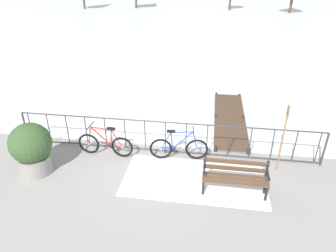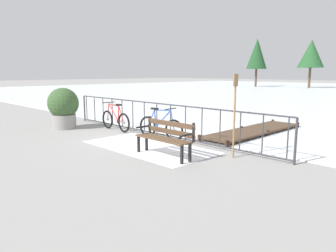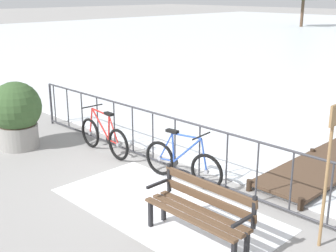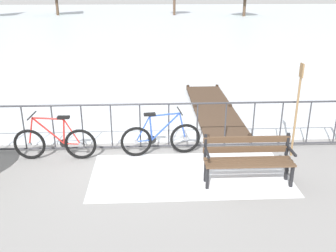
{
  "view_description": "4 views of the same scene",
  "coord_description": "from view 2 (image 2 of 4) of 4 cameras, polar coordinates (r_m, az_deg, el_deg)",
  "views": [
    {
      "loc": [
        1.21,
        -7.7,
        5.03
      ],
      "look_at": [
        0.07,
        0.06,
        0.9
      ],
      "focal_mm": 32.26,
      "sensor_mm": 36.0,
      "label": 1
    },
    {
      "loc": [
        7.38,
        -6.71,
        2.01
      ],
      "look_at": [
        1.19,
        -0.67,
        0.55
      ],
      "focal_mm": 33.86,
      "sensor_mm": 36.0,
      "label": 2
    },
    {
      "loc": [
        5.52,
        -5.63,
        3.33
      ],
      "look_at": [
        -0.39,
        0.2,
        0.78
      ],
      "focal_mm": 47.25,
      "sensor_mm": 36.0,
      "label": 3
    },
    {
      "loc": [
        0.22,
        -7.64,
        3.47
      ],
      "look_at": [
        0.57,
        -0.68,
        0.81
      ],
      "focal_mm": 40.52,
      "sensor_mm": 36.0,
      "label": 4
    }
  ],
  "objects": [
    {
      "name": "bicycle_second",
      "position": [
        11.24,
        -9.44,
        1.08
      ],
      "size": [
        1.71,
        0.52,
        0.97
      ],
      "color": "black",
      "rests_on": "ground"
    },
    {
      "name": "railing_fence",
      "position": [
        10.08,
        -2.02,
        1.33
      ],
      "size": [
        9.06,
        0.06,
        1.07
      ],
      "color": "#38383D",
      "rests_on": "ground"
    },
    {
      "name": "bicycle_near_railing",
      "position": [
        9.62,
        -1.4,
        -0.22
      ],
      "size": [
        1.7,
        0.52,
        0.97
      ],
      "color": "black",
      "rests_on": "ground"
    },
    {
      "name": "wooden_dock",
      "position": [
        10.85,
        15.24,
        -0.77
      ],
      "size": [
        1.1,
        4.54,
        0.2
      ],
      "color": "#4C3828",
      "rests_on": "ground"
    },
    {
      "name": "park_bench",
      "position": [
        7.65,
        -0.42,
        -1.69
      ],
      "size": [
        1.6,
        0.49,
        0.89
      ],
      "color": "brown",
      "rests_on": "ground"
    },
    {
      "name": "oar_upright",
      "position": [
        7.57,
        11.9,
        2.78
      ],
      "size": [
        0.04,
        0.16,
        1.98
      ],
      "color": "#937047",
      "rests_on": "ground"
    },
    {
      "name": "ground_plane",
      "position": [
        10.18,
        -2.0,
        -1.79
      ],
      "size": [
        160.0,
        160.0,
        0.0
      ],
      "primitive_type": "plane",
      "color": "gray"
    },
    {
      "name": "tree_far_west",
      "position": [
        45.96,
        24.38,
        11.76
      ],
      "size": [
        3.28,
        3.28,
        6.2
      ],
      "color": "brown",
      "rests_on": "ground"
    },
    {
      "name": "planter_with_shrub",
      "position": [
        12.02,
        -18.32,
        3.24
      ],
      "size": [
        1.1,
        1.1,
        1.47
      ],
      "color": "gray",
      "rests_on": "ground"
    },
    {
      "name": "snow_patch",
      "position": [
        8.7,
        -3.58,
        -3.75
      ],
      "size": [
        3.77,
        1.88,
        0.01
      ],
      "primitive_type": "cube",
      "color": "white",
      "rests_on": "ground"
    },
    {
      "name": "tree_west_mid",
      "position": [
        47.2,
        15.72,
        12.39
      ],
      "size": [
        2.81,
        2.81,
        6.7
      ],
      "color": "brown",
      "rests_on": "ground"
    }
  ]
}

